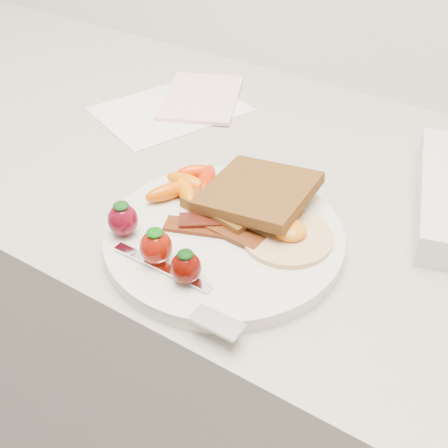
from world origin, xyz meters
The scene contains 11 objects.
counter centered at (0.00, 1.70, 0.45)m, with size 2.00×0.60×0.90m, color gray.
plate centered at (0.00, 1.55, 0.91)m, with size 0.27×0.27×0.02m, color beige.
toast_lower centered at (-0.01, 1.59, 0.93)m, with size 0.09×0.09×0.01m, color #4B320F.
toast_upper centered at (0.01, 1.61, 0.94)m, with size 0.12×0.12×0.01m, color #3F270C.
fried_egg centered at (0.07, 1.57, 0.92)m, with size 0.11×0.11×0.02m.
bacon_strips centered at (-0.01, 1.55, 0.92)m, with size 0.12×0.09×0.01m.
baby_carrots centered at (-0.08, 1.59, 0.93)m, with size 0.07×0.11×0.02m.
strawberries centered at (-0.04, 1.47, 0.94)m, with size 0.13×0.06×0.04m.
fork centered at (0.02, 1.44, 0.92)m, with size 0.17×0.05×0.00m.
paper_sheet centered at (-0.25, 1.77, 0.90)m, with size 0.16×0.22×0.00m, color silver.
notepad centered at (-0.23, 1.83, 0.91)m, with size 0.12×0.17×0.01m, color beige.
Camera 1 is at (0.27, 1.14, 1.32)m, focal length 45.00 mm.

